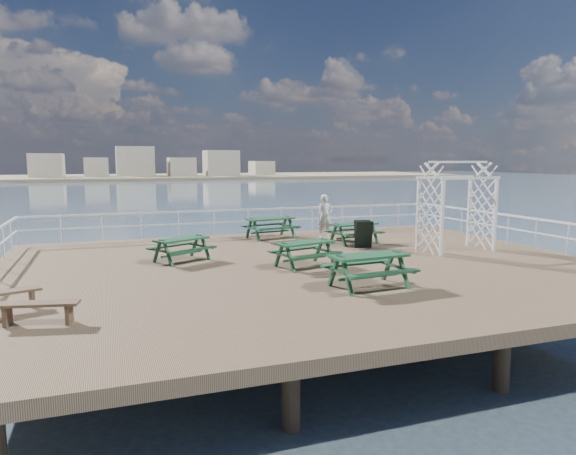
{
  "coord_description": "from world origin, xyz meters",
  "views": [
    {
      "loc": [
        -5.64,
        -14.22,
        3.15
      ],
      "look_at": [
        -0.46,
        0.43,
        1.1
      ],
      "focal_mm": 32.0,
      "sensor_mm": 36.0,
      "label": 1
    }
  ],
  "objects_px": {
    "picnic_table_e": "(369,263)",
    "person": "(325,217)",
    "trellis_arbor": "(456,211)",
    "flat_bench_near": "(2,296)",
    "picnic_table_d": "(305,249)",
    "picnic_table_c": "(354,229)",
    "flat_bench_far": "(38,308)",
    "picnic_table_b": "(270,224)",
    "picnic_table_a": "(182,244)"
  },
  "relations": [
    {
      "from": "flat_bench_near",
      "to": "person",
      "type": "relative_size",
      "value": 0.86
    },
    {
      "from": "picnic_table_c",
      "to": "flat_bench_far",
      "type": "height_order",
      "value": "picnic_table_c"
    },
    {
      "from": "flat_bench_far",
      "to": "trellis_arbor",
      "type": "distance_m",
      "value": 13.43
    },
    {
      "from": "picnic_table_c",
      "to": "picnic_table_a",
      "type": "bearing_deg",
      "value": -178.9
    },
    {
      "from": "picnic_table_a",
      "to": "picnic_table_d",
      "type": "xyz_separation_m",
      "value": [
        3.33,
        -2.06,
        0.01
      ]
    },
    {
      "from": "picnic_table_c",
      "to": "picnic_table_d",
      "type": "xyz_separation_m",
      "value": [
        -3.31,
        -3.36,
        -0.02
      ]
    },
    {
      "from": "picnic_table_d",
      "to": "picnic_table_c",
      "type": "bearing_deg",
      "value": 30.91
    },
    {
      "from": "picnic_table_c",
      "to": "flat_bench_near",
      "type": "relative_size",
      "value": 1.33
    },
    {
      "from": "picnic_table_a",
      "to": "person",
      "type": "height_order",
      "value": "person"
    },
    {
      "from": "picnic_table_c",
      "to": "picnic_table_e",
      "type": "height_order",
      "value": "picnic_table_e"
    },
    {
      "from": "flat_bench_far",
      "to": "picnic_table_c",
      "type": "bearing_deg",
      "value": 45.94
    },
    {
      "from": "picnic_table_e",
      "to": "trellis_arbor",
      "type": "xyz_separation_m",
      "value": [
        5.34,
        3.62,
        0.78
      ]
    },
    {
      "from": "trellis_arbor",
      "to": "picnic_table_e",
      "type": "bearing_deg",
      "value": -149.97
    },
    {
      "from": "flat_bench_far",
      "to": "picnic_table_b",
      "type": "bearing_deg",
      "value": 62.53
    },
    {
      "from": "picnic_table_e",
      "to": "person",
      "type": "height_order",
      "value": "person"
    },
    {
      "from": "flat_bench_near",
      "to": "flat_bench_far",
      "type": "relative_size",
      "value": 0.98
    },
    {
      "from": "flat_bench_near",
      "to": "person",
      "type": "xyz_separation_m",
      "value": [
        10.4,
        7.01,
        0.57
      ]
    },
    {
      "from": "picnic_table_b",
      "to": "picnic_table_d",
      "type": "distance_m",
      "value": 5.68
    },
    {
      "from": "picnic_table_c",
      "to": "trellis_arbor",
      "type": "distance_m",
      "value": 3.78
    },
    {
      "from": "picnic_table_e",
      "to": "flat_bench_far",
      "type": "relative_size",
      "value": 1.32
    },
    {
      "from": "picnic_table_b",
      "to": "flat_bench_near",
      "type": "distance_m",
      "value": 11.4
    },
    {
      "from": "picnic_table_a",
      "to": "person",
      "type": "relative_size",
      "value": 1.21
    },
    {
      "from": "person",
      "to": "flat_bench_near",
      "type": "bearing_deg",
      "value": -141.51
    },
    {
      "from": "picnic_table_c",
      "to": "trellis_arbor",
      "type": "bearing_deg",
      "value": -54.7
    },
    {
      "from": "picnic_table_a",
      "to": "picnic_table_d",
      "type": "height_order",
      "value": "picnic_table_d"
    },
    {
      "from": "picnic_table_e",
      "to": "trellis_arbor",
      "type": "relative_size",
      "value": 0.66
    },
    {
      "from": "trellis_arbor",
      "to": "picnic_table_a",
      "type": "bearing_deg",
      "value": 167.93
    },
    {
      "from": "picnic_table_a",
      "to": "flat_bench_near",
      "type": "relative_size",
      "value": 1.41
    },
    {
      "from": "picnic_table_b",
      "to": "flat_bench_far",
      "type": "distance_m",
      "value": 11.7
    },
    {
      "from": "picnic_table_a",
      "to": "picnic_table_e",
      "type": "bearing_deg",
      "value": -79.51
    },
    {
      "from": "picnic_table_c",
      "to": "flat_bench_far",
      "type": "relative_size",
      "value": 1.3
    },
    {
      "from": "picnic_table_b",
      "to": "picnic_table_d",
      "type": "bearing_deg",
      "value": -108.57
    },
    {
      "from": "picnic_table_d",
      "to": "picnic_table_e",
      "type": "height_order",
      "value": "picnic_table_e"
    },
    {
      "from": "picnic_table_d",
      "to": "flat_bench_near",
      "type": "relative_size",
      "value": 1.34
    },
    {
      "from": "flat_bench_near",
      "to": "picnic_table_d",
      "type": "bearing_deg",
      "value": -2.17
    },
    {
      "from": "flat_bench_near",
      "to": "picnic_table_c",
      "type": "bearing_deg",
      "value": 8.84
    },
    {
      "from": "picnic_table_b",
      "to": "picnic_table_c",
      "type": "relative_size",
      "value": 1.09
    },
    {
      "from": "picnic_table_e",
      "to": "flat_bench_far",
      "type": "height_order",
      "value": "picnic_table_e"
    },
    {
      "from": "flat_bench_near",
      "to": "picnic_table_b",
      "type": "bearing_deg",
      "value": 25.2
    },
    {
      "from": "picnic_table_b",
      "to": "picnic_table_e",
      "type": "xyz_separation_m",
      "value": [
        -0.12,
        -8.5,
        0.0
      ]
    },
    {
      "from": "picnic_table_a",
      "to": "flat_bench_far",
      "type": "relative_size",
      "value": 1.38
    },
    {
      "from": "picnic_table_c",
      "to": "flat_bench_near",
      "type": "bearing_deg",
      "value": -163.28
    },
    {
      "from": "picnic_table_e",
      "to": "picnic_table_a",
      "type": "bearing_deg",
      "value": 124.06
    },
    {
      "from": "picnic_table_c",
      "to": "flat_bench_near",
      "type": "xyz_separation_m",
      "value": [
        -10.94,
        -5.49,
        -0.24
      ]
    },
    {
      "from": "flat_bench_near",
      "to": "picnic_table_e",
      "type": "bearing_deg",
      "value": -22.87
    },
    {
      "from": "picnic_table_c",
      "to": "person",
      "type": "xyz_separation_m",
      "value": [
        -0.54,
        1.52,
        0.33
      ]
    },
    {
      "from": "person",
      "to": "picnic_table_e",
      "type": "bearing_deg",
      "value": -101.29
    },
    {
      "from": "picnic_table_a",
      "to": "flat_bench_far",
      "type": "bearing_deg",
      "value": -150.95
    },
    {
      "from": "flat_bench_near",
      "to": "trellis_arbor",
      "type": "height_order",
      "value": "trellis_arbor"
    },
    {
      "from": "picnic_table_d",
      "to": "trellis_arbor",
      "type": "height_order",
      "value": "trellis_arbor"
    }
  ]
}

